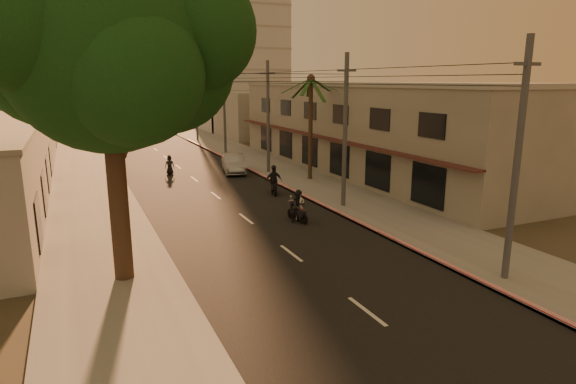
% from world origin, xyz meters
% --- Properties ---
extents(ground, '(160.00, 160.00, 0.00)m').
position_xyz_m(ground, '(0.00, 0.00, 0.00)').
color(ground, '#383023').
rests_on(ground, ground).
extents(road, '(10.00, 140.00, 0.02)m').
position_xyz_m(road, '(0.00, 20.00, 0.01)').
color(road, black).
rests_on(road, ground).
extents(sidewalk_right, '(5.00, 140.00, 0.12)m').
position_xyz_m(sidewalk_right, '(7.50, 20.00, 0.06)').
color(sidewalk_right, slate).
rests_on(sidewalk_right, ground).
extents(sidewalk_left, '(5.00, 140.00, 0.12)m').
position_xyz_m(sidewalk_left, '(-7.50, 20.00, 0.06)').
color(sidewalk_left, slate).
rests_on(sidewalk_left, ground).
extents(curb_stripe, '(0.20, 60.00, 0.20)m').
position_xyz_m(curb_stripe, '(5.10, 15.00, 0.10)').
color(curb_stripe, red).
rests_on(curb_stripe, ground).
extents(shophouse_row, '(8.80, 34.20, 7.30)m').
position_xyz_m(shophouse_row, '(13.95, 18.00, 3.65)').
color(shophouse_row, gray).
rests_on(shophouse_row, ground).
extents(distant_tower, '(12.10, 12.10, 28.00)m').
position_xyz_m(distant_tower, '(16.00, 56.00, 14.00)').
color(distant_tower, '#B7B5B2').
rests_on(distant_tower, ground).
extents(broadleaf_tree, '(9.60, 8.70, 12.10)m').
position_xyz_m(broadleaf_tree, '(-6.61, 2.14, 8.48)').
color(broadleaf_tree, black).
rests_on(broadleaf_tree, ground).
extents(palm_tree, '(5.00, 5.00, 8.20)m').
position_xyz_m(palm_tree, '(8.00, 16.00, 7.15)').
color(palm_tree, black).
rests_on(palm_tree, ground).
extents(utility_poles, '(1.20, 48.26, 9.00)m').
position_xyz_m(utility_poles, '(6.20, 20.00, 6.54)').
color(utility_poles, '#38383A').
rests_on(utility_poles, ground).
extents(filler_right, '(8.00, 14.00, 6.00)m').
position_xyz_m(filler_right, '(14.00, 45.00, 3.00)').
color(filler_right, gray).
rests_on(filler_right, ground).
extents(filler_left_near, '(8.00, 14.00, 4.40)m').
position_xyz_m(filler_left_near, '(-14.00, 34.00, 2.20)').
color(filler_left_near, gray).
rests_on(filler_left_near, ground).
extents(filler_left_far, '(8.00, 14.00, 7.00)m').
position_xyz_m(filler_left_far, '(-14.00, 52.00, 3.50)').
color(filler_left_far, gray).
rests_on(filler_left_far, ground).
extents(scooter_red, '(0.64, 1.69, 1.66)m').
position_xyz_m(scooter_red, '(2.60, 6.63, 0.73)').
color(scooter_red, black).
rests_on(scooter_red, ground).
extents(scooter_mid_a, '(1.01, 1.82, 1.79)m').
position_xyz_m(scooter_mid_a, '(2.39, 6.31, 0.81)').
color(scooter_mid_a, black).
rests_on(scooter_mid_a, ground).
extents(scooter_mid_b, '(1.33, 1.98, 1.99)m').
position_xyz_m(scooter_mid_b, '(3.68, 12.83, 0.90)').
color(scooter_mid_b, black).
rests_on(scooter_mid_b, ground).
extents(scooter_far_a, '(0.98, 1.61, 1.61)m').
position_xyz_m(scooter_far_a, '(-1.33, 22.73, 0.73)').
color(scooter_far_a, black).
rests_on(scooter_far_a, ground).
extents(parked_car, '(3.47, 5.28, 1.53)m').
position_xyz_m(parked_car, '(3.64, 21.31, 0.76)').
color(parked_car, gray).
rests_on(parked_car, ground).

